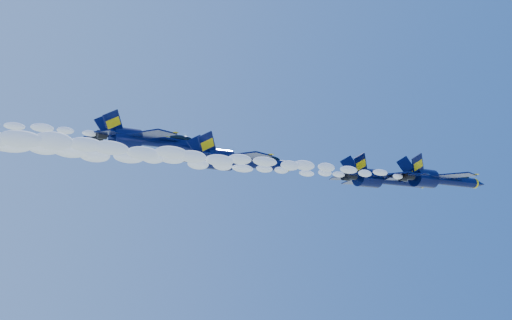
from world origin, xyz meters
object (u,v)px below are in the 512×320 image
jet_second (385,179)px  jet_fourth (150,140)px  jet_lead (440,179)px  jet_third (241,161)px

jet_second → jet_fourth: size_ratio=0.91×
jet_lead → jet_second: 7.13m
jet_third → jet_fourth: bearing=143.3°
jet_second → jet_third: jet_third is taller
jet_lead → jet_fourth: bearing=147.0°
jet_second → jet_third: 19.61m
jet_third → jet_second: bearing=-26.5°
jet_second → jet_fourth: jet_fourth is taller
jet_second → jet_fourth: bearing=149.6°
jet_second → jet_third: bearing=153.5°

